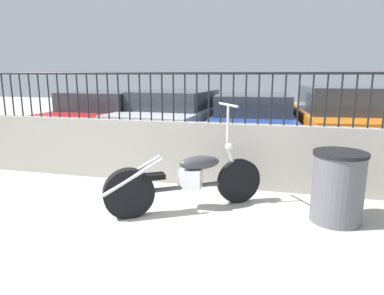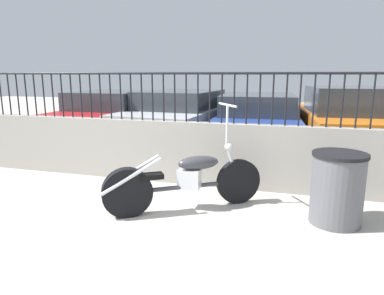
% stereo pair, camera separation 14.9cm
% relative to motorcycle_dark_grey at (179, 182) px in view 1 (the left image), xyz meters
% --- Properties ---
extents(ground_plane, '(40.00, 40.00, 0.00)m').
position_rel_motorcycle_dark_grey_xyz_m(ground_plane, '(-0.32, -1.81, -0.38)').
color(ground_plane, '#ADA89E').
extents(low_wall, '(8.05, 0.18, 0.98)m').
position_rel_motorcycle_dark_grey_xyz_m(low_wall, '(-0.32, 1.10, 0.11)').
color(low_wall, '#9E998E').
rests_on(low_wall, ground_plane).
extents(fence_railing, '(8.05, 0.04, 0.75)m').
position_rel_motorcycle_dark_grey_xyz_m(fence_railing, '(-0.32, 1.10, 1.10)').
color(fence_railing, black).
rests_on(fence_railing, low_wall).
extents(motorcycle_dark_grey, '(1.80, 1.26, 1.34)m').
position_rel_motorcycle_dark_grey_xyz_m(motorcycle_dark_grey, '(0.00, 0.00, 0.00)').
color(motorcycle_dark_grey, black).
rests_on(motorcycle_dark_grey, ground_plane).
extents(trash_bin, '(0.60, 0.60, 0.83)m').
position_rel_motorcycle_dark_grey_xyz_m(trash_bin, '(1.87, 0.14, 0.04)').
color(trash_bin, '#56565B').
rests_on(trash_bin, ground_plane).
extents(car_red, '(1.87, 3.94, 1.28)m').
position_rel_motorcycle_dark_grey_xyz_m(car_red, '(-3.05, 3.97, 0.28)').
color(car_red, black).
rests_on(car_red, ground_plane).
extents(car_silver, '(2.12, 4.64, 1.31)m').
position_rel_motorcycle_dark_grey_xyz_m(car_silver, '(-1.28, 4.25, 0.29)').
color(car_silver, black).
rests_on(car_silver, ground_plane).
extents(car_blue, '(2.06, 4.35, 1.25)m').
position_rel_motorcycle_dark_grey_xyz_m(car_blue, '(0.56, 4.21, 0.26)').
color(car_blue, black).
rests_on(car_blue, ground_plane).
extents(car_orange, '(2.17, 4.22, 1.44)m').
position_rel_motorcycle_dark_grey_xyz_m(car_orange, '(2.47, 3.97, 0.34)').
color(car_orange, black).
rests_on(car_orange, ground_plane).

